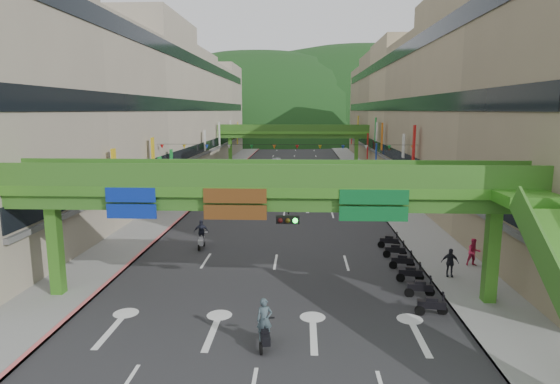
{
  "coord_description": "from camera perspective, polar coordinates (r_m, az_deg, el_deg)",
  "views": [
    {
      "loc": [
        1.66,
        -16.59,
        9.57
      ],
      "look_at": [
        0.0,
        18.0,
        3.5
      ],
      "focal_mm": 30.0,
      "sensor_mm": 36.0,
      "label": 1
    }
  ],
  "objects": [
    {
      "name": "bunting_string",
      "position": [
        46.76,
        0.71,
        5.51
      ],
      "size": [
        26.0,
        0.36,
        0.47
      ],
      "color": "black",
      "rests_on": "ground"
    },
    {
      "name": "scooter_rider_far",
      "position": [
        59.06,
        -2.48,
        1.67
      ],
      "size": [
        0.95,
        1.59,
        2.13
      ],
      "color": "maroon",
      "rests_on": "ground"
    },
    {
      "name": "overpass_far",
      "position": [
        81.71,
        1.59,
        7.02
      ],
      "size": [
        28.0,
        2.2,
        7.1
      ],
      "color": "#4C9E2D",
      "rests_on": "ground"
    },
    {
      "name": "ground",
      "position": [
        19.22,
        -2.73,
        -19.93
      ],
      "size": [
        320.0,
        320.0,
        0.0
      ],
      "primitive_type": "plane",
      "color": "black",
      "rests_on": "ground"
    },
    {
      "name": "pedestrian_blue",
      "position": [
        50.55,
        14.74,
        -0.27
      ],
      "size": [
        0.92,
        0.69,
        1.79
      ],
      "primitive_type": "imported",
      "rotation": [
        0.0,
        0.0,
        2.95
      ],
      "color": "#3E4E65",
      "rests_on": "ground"
    },
    {
      "name": "car_yellow",
      "position": [
        75.41,
        0.86,
        3.13
      ],
      "size": [
        2.08,
        3.86,
        1.25
      ],
      "primitive_type": "imported",
      "rotation": [
        0.0,
        0.0,
        -0.17
      ],
      "color": "#C77B15",
      "rests_on": "ground"
    },
    {
      "name": "car_silver",
      "position": [
        81.24,
        -0.41,
        3.68
      ],
      "size": [
        1.56,
        4.29,
        1.41
      ],
      "primitive_type": "imported",
      "rotation": [
        0.0,
        0.0,
        0.02
      ],
      "color": "gray",
      "rests_on": "ground"
    },
    {
      "name": "building_row_right",
      "position": [
        68.79,
        17.53,
        9.4
      ],
      "size": [
        12.8,
        95.0,
        19.0
      ],
      "color": "gray",
      "rests_on": "ground"
    },
    {
      "name": "hill_left",
      "position": [
        177.63,
        -2.66,
        6.84
      ],
      "size": [
        168.0,
        140.0,
        112.0
      ],
      "primitive_type": "ellipsoid",
      "color": "#1C4419",
      "rests_on": "ground"
    },
    {
      "name": "scooter_rider_near",
      "position": [
        19.69,
        -1.9,
        -15.9
      ],
      "size": [
        0.73,
        1.59,
        2.1
      ],
      "color": "black",
      "rests_on": "ground"
    },
    {
      "name": "parked_scooter_row",
      "position": [
        28.75,
        15.12,
        -8.76
      ],
      "size": [
        1.6,
        11.59,
        1.08
      ],
      "color": "black",
      "rests_on": "ground"
    },
    {
      "name": "pedestrian_dark",
      "position": [
        28.8,
        19.98,
        -8.36
      ],
      "size": [
        1.0,
        0.48,
        1.65
      ],
      "primitive_type": "imported",
      "rotation": [
        0.0,
        0.0,
        -0.08
      ],
      "color": "#202129",
      "rests_on": "ground"
    },
    {
      "name": "sidewalk_right",
      "position": [
        67.91,
        10.63,
        1.73
      ],
      "size": [
        4.0,
        140.0,
        0.15
      ],
      "primitive_type": "cube",
      "color": "gray",
      "rests_on": "ground"
    },
    {
      "name": "building_row_left",
      "position": [
        69.7,
        -14.64,
        9.53
      ],
      "size": [
        12.8,
        95.0,
        19.0
      ],
      "color": "#9E937F",
      "rests_on": "ground"
    },
    {
      "name": "curb_right",
      "position": [
        67.67,
        9.03,
        1.77
      ],
      "size": [
        0.2,
        140.0,
        0.18
      ],
      "primitive_type": "cube",
      "color": "gray",
      "rests_on": "ground"
    },
    {
      "name": "hill_right",
      "position": [
        198.2,
        9.58,
        7.04
      ],
      "size": [
        208.0,
        176.0,
        128.0
      ],
      "primitive_type": "ellipsoid",
      "color": "#1C4419",
      "rests_on": "ground"
    },
    {
      "name": "scooter_rider_left",
      "position": [
        33.17,
        -9.59,
        -5.11
      ],
      "size": [
        1.05,
        1.6,
        2.07
      ],
      "color": "#9D9CA4",
      "rests_on": "ground"
    },
    {
      "name": "pedestrian_red",
      "position": [
        31.23,
        22.53,
        -7.05
      ],
      "size": [
        0.87,
        0.7,
        1.7
      ],
      "primitive_type": "imported",
      "rotation": [
        0.0,
        0.0,
        0.07
      ],
      "color": "#C7254B",
      "rests_on": "ground"
    },
    {
      "name": "curb_left",
      "position": [
        68.12,
        -6.37,
        1.88
      ],
      "size": [
        0.2,
        140.0,
        0.18
      ],
      "primitive_type": "cube",
      "color": "#CC5959",
      "rests_on": "ground"
    },
    {
      "name": "overpass_near",
      "position": [
        22.41,
        0.84,
        -1.29
      ],
      "size": [
        28.0,
        12.27,
        7.1
      ],
      "color": "#4C9E2D",
      "rests_on": "ground"
    },
    {
      "name": "scooter_rider_mid",
      "position": [
        48.62,
        4.44,
        -0.07
      ],
      "size": [
        0.95,
        1.6,
        2.19
      ],
      "color": "black",
      "rests_on": "ground"
    },
    {
      "name": "sidewalk_left",
      "position": [
        68.44,
        -7.95,
        1.87
      ],
      "size": [
        4.0,
        140.0,
        0.15
      ],
      "primitive_type": "cube",
      "color": "gray",
      "rests_on": "ground"
    },
    {
      "name": "road_slab",
      "position": [
        67.29,
        1.3,
        1.77
      ],
      "size": [
        18.0,
        140.0,
        0.02
      ],
      "primitive_type": "cube",
      "color": "#28282B",
      "rests_on": "ground"
    }
  ]
}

